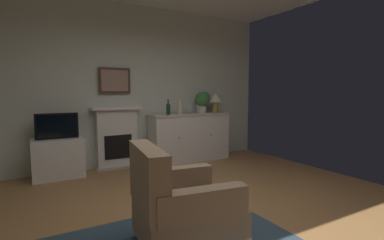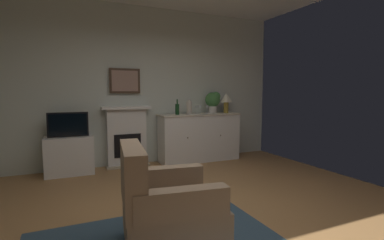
{
  "view_description": "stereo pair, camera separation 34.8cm",
  "coord_description": "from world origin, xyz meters",
  "px_view_note": "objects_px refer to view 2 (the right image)",
  "views": [
    {
      "loc": [
        -1.67,
        -2.43,
        1.35
      ],
      "look_at": [
        0.09,
        0.69,
        1.0
      ],
      "focal_mm": 26.53,
      "sensor_mm": 36.0,
      "label": 1
    },
    {
      "loc": [
        -1.36,
        -2.59,
        1.35
      ],
      "look_at": [
        0.09,
        0.69,
        1.0
      ],
      "focal_mm": 26.53,
      "sensor_mm": 36.0,
      "label": 2
    }
  ],
  "objects_px": {
    "wine_glass_center": "(200,107)",
    "armchair": "(165,207)",
    "potted_plant_small": "(213,100)",
    "wine_glass_left": "(197,108)",
    "tv_set": "(68,125)",
    "wine_glass_right": "(207,108)",
    "table_lamp": "(226,99)",
    "tv_cabinet": "(69,155)",
    "framed_picture": "(125,81)",
    "fireplace_unit": "(127,136)",
    "vase_decorative": "(189,107)",
    "sideboard_cabinet": "(199,137)",
    "wine_bottle": "(177,109)"
  },
  "relations": [
    {
      "from": "wine_glass_center",
      "to": "armchair",
      "type": "bearing_deg",
      "value": -120.78
    },
    {
      "from": "potted_plant_small",
      "to": "armchair",
      "type": "relative_size",
      "value": 0.47
    },
    {
      "from": "wine_glass_left",
      "to": "tv_set",
      "type": "xyz_separation_m",
      "value": [
        -2.29,
        0.05,
        -0.22
      ]
    },
    {
      "from": "potted_plant_small",
      "to": "wine_glass_left",
      "type": "bearing_deg",
      "value": -166.12
    },
    {
      "from": "armchair",
      "to": "wine_glass_center",
      "type": "bearing_deg",
      "value": 59.22
    },
    {
      "from": "wine_glass_right",
      "to": "potted_plant_small",
      "type": "height_order",
      "value": "potted_plant_small"
    },
    {
      "from": "tv_set",
      "to": "wine_glass_center",
      "type": "bearing_deg",
      "value": 0.98
    },
    {
      "from": "potted_plant_small",
      "to": "table_lamp",
      "type": "bearing_deg",
      "value": -9.31
    },
    {
      "from": "table_lamp",
      "to": "armchair",
      "type": "relative_size",
      "value": 0.43
    },
    {
      "from": "table_lamp",
      "to": "tv_cabinet",
      "type": "height_order",
      "value": "table_lamp"
    },
    {
      "from": "framed_picture",
      "to": "wine_glass_right",
      "type": "height_order",
      "value": "framed_picture"
    },
    {
      "from": "wine_glass_left",
      "to": "tv_set",
      "type": "distance_m",
      "value": 2.3
    },
    {
      "from": "fireplace_unit",
      "to": "wine_glass_left",
      "type": "relative_size",
      "value": 6.67
    },
    {
      "from": "wine_glass_left",
      "to": "vase_decorative",
      "type": "xyz_separation_m",
      "value": [
        -0.16,
        0.01,
        0.02
      ]
    },
    {
      "from": "wine_glass_center",
      "to": "tv_cabinet",
      "type": "relative_size",
      "value": 0.22
    },
    {
      "from": "sideboard_cabinet",
      "to": "tv_cabinet",
      "type": "height_order",
      "value": "sideboard_cabinet"
    },
    {
      "from": "framed_picture",
      "to": "armchair",
      "type": "height_order",
      "value": "framed_picture"
    },
    {
      "from": "fireplace_unit",
      "to": "wine_glass_left",
      "type": "height_order",
      "value": "fireplace_unit"
    },
    {
      "from": "tv_set",
      "to": "potted_plant_small",
      "type": "xyz_separation_m",
      "value": [
        2.7,
        0.05,
        0.36
      ]
    },
    {
      "from": "fireplace_unit",
      "to": "wine_glass_left",
      "type": "bearing_deg",
      "value": -10.02
    },
    {
      "from": "wine_bottle",
      "to": "wine_glass_left",
      "type": "bearing_deg",
      "value": -3.58
    },
    {
      "from": "framed_picture",
      "to": "wine_bottle",
      "type": "relative_size",
      "value": 1.9
    },
    {
      "from": "armchair",
      "to": "wine_glass_right",
      "type": "bearing_deg",
      "value": 56.81
    },
    {
      "from": "framed_picture",
      "to": "vase_decorative",
      "type": "bearing_deg",
      "value": -13.27
    },
    {
      "from": "wine_glass_right",
      "to": "table_lamp",
      "type": "bearing_deg",
      "value": 6.48
    },
    {
      "from": "framed_picture",
      "to": "tv_cabinet",
      "type": "distance_m",
      "value": 1.59
    },
    {
      "from": "wine_glass_center",
      "to": "tv_set",
      "type": "xyz_separation_m",
      "value": [
        -2.4,
        -0.04,
        -0.22
      ]
    },
    {
      "from": "tv_cabinet",
      "to": "potted_plant_small",
      "type": "xyz_separation_m",
      "value": [
        2.7,
        0.03,
        0.87
      ]
    },
    {
      "from": "fireplace_unit",
      "to": "wine_glass_right",
      "type": "bearing_deg",
      "value": -8.52
    },
    {
      "from": "wine_glass_center",
      "to": "potted_plant_small",
      "type": "xyz_separation_m",
      "value": [
        0.3,
        0.01,
        0.13
      ]
    },
    {
      "from": "wine_bottle",
      "to": "tv_cabinet",
      "type": "bearing_deg",
      "value": 178.63
    },
    {
      "from": "framed_picture",
      "to": "table_lamp",
      "type": "height_order",
      "value": "framed_picture"
    },
    {
      "from": "fireplace_unit",
      "to": "tv_cabinet",
      "type": "bearing_deg",
      "value": -170.55
    },
    {
      "from": "wine_glass_left",
      "to": "framed_picture",
      "type": "bearing_deg",
      "value": 168.08
    },
    {
      "from": "tv_set",
      "to": "potted_plant_small",
      "type": "height_order",
      "value": "potted_plant_small"
    },
    {
      "from": "sideboard_cabinet",
      "to": "table_lamp",
      "type": "height_order",
      "value": "table_lamp"
    },
    {
      "from": "fireplace_unit",
      "to": "wine_glass_right",
      "type": "xyz_separation_m",
      "value": [
        1.53,
        -0.23,
        0.51
      ]
    },
    {
      "from": "fireplace_unit",
      "to": "armchair",
      "type": "distance_m",
      "value": 2.99
    },
    {
      "from": "vase_decorative",
      "to": "tv_cabinet",
      "type": "relative_size",
      "value": 0.38
    },
    {
      "from": "sideboard_cabinet",
      "to": "armchair",
      "type": "xyz_separation_m",
      "value": [
        -1.65,
        -2.8,
        -0.09
      ]
    },
    {
      "from": "wine_glass_right",
      "to": "vase_decorative",
      "type": "xyz_separation_m",
      "value": [
        -0.38,
        0.0,
        0.02
      ]
    },
    {
      "from": "fireplace_unit",
      "to": "wine_bottle",
      "type": "height_order",
      "value": "wine_bottle"
    },
    {
      "from": "vase_decorative",
      "to": "potted_plant_small",
      "type": "height_order",
      "value": "potted_plant_small"
    },
    {
      "from": "wine_glass_left",
      "to": "potted_plant_small",
      "type": "height_order",
      "value": "potted_plant_small"
    },
    {
      "from": "wine_glass_right",
      "to": "vase_decorative",
      "type": "height_order",
      "value": "vase_decorative"
    },
    {
      "from": "wine_glass_center",
      "to": "wine_glass_right",
      "type": "distance_m",
      "value": 0.14
    },
    {
      "from": "fireplace_unit",
      "to": "wine_glass_center",
      "type": "bearing_deg",
      "value": -5.79
    },
    {
      "from": "armchair",
      "to": "tv_cabinet",
      "type": "bearing_deg",
      "value": 104.24
    },
    {
      "from": "framed_picture",
      "to": "sideboard_cabinet",
      "type": "distance_m",
      "value": 1.78
    },
    {
      "from": "table_lamp",
      "to": "tv_set",
      "type": "height_order",
      "value": "table_lamp"
    }
  ]
}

